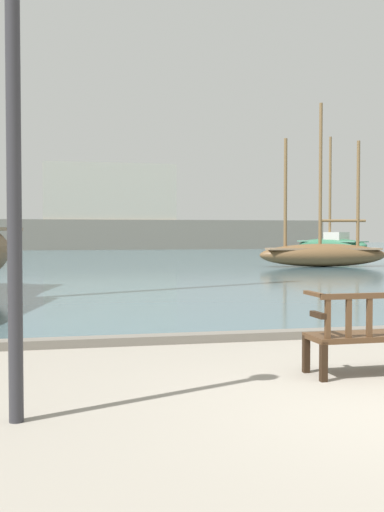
{
  "coord_description": "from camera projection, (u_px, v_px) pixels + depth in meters",
  "views": [
    {
      "loc": [
        -3.21,
        -5.0,
        1.56
      ],
      "look_at": [
        0.18,
        10.0,
        1.0
      ],
      "focal_mm": 45.0,
      "sensor_mm": 36.0,
      "label": 1
    }
  ],
  "objects": [
    {
      "name": "harbor_water",
      "position": [
        91.0,
        253.0,
        48.53
      ],
      "size": [
        100.0,
        80.0,
        0.08
      ],
      "primitive_type": "cube",
      "color": "#476670",
      "rests_on": "ground"
    },
    {
      "name": "quay_edge_kerb",
      "position": [
        272.0,
        335.0,
        9.39
      ],
      "size": [
        40.0,
        0.3,
        0.12
      ],
      "primitive_type": "cube",
      "color": "slate",
      "rests_on": "ground"
    },
    {
      "name": "park_bench",
      "position": [
        381.0,
        332.0,
        7.05
      ],
      "size": [
        1.61,
        0.54,
        0.92
      ],
      "color": "black",
      "rests_on": "ground"
    },
    {
      "name": "sailboat_far_port",
      "position": [
        332.0,
        243.0,
        50.64
      ],
      "size": [
        4.26,
        7.57,
        9.05
      ],
      "color": "#2D6647",
      "rests_on": "harbor_water"
    },
    {
      "name": "sailboat_nearest_port",
      "position": [
        323.0,
        252.0,
        27.87
      ],
      "size": [
        5.75,
        2.17,
        7.08
      ],
      "color": "brown",
      "rests_on": "harbor_water"
    },
    {
      "name": "lamp_post",
      "position": [
        14.0,
        133.0,
        5.19
      ],
      "size": [
        0.28,
        0.28,
        3.86
      ],
      "color": "#2D2D33",
      "rests_on": "ground"
    },
    {
      "name": "far_breakwater",
      "position": [
        92.0,
        223.0,
        56.0
      ],
      "size": [
        43.65,
        2.4,
        7.63
      ],
      "color": "slate",
      "rests_on": "ground"
    }
  ]
}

